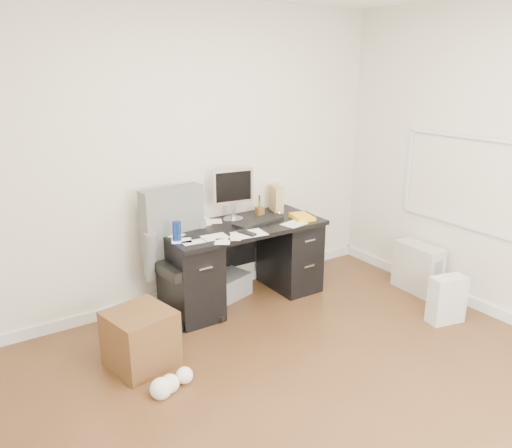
% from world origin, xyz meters
% --- Properties ---
extents(ground, '(4.00, 4.00, 0.00)m').
position_xyz_m(ground, '(0.00, 0.00, 0.00)').
color(ground, '#492E17').
rests_on(ground, ground).
extents(room_shell, '(4.02, 4.02, 2.71)m').
position_xyz_m(room_shell, '(0.03, 0.03, 1.66)').
color(room_shell, beige).
rests_on(room_shell, ground).
extents(desk, '(1.50, 0.70, 0.75)m').
position_xyz_m(desk, '(0.30, 1.65, 0.40)').
color(desk, black).
rests_on(desk, ground).
extents(loose_papers, '(1.10, 0.60, 0.00)m').
position_xyz_m(loose_papers, '(0.10, 1.60, 0.75)').
color(loose_papers, white).
rests_on(loose_papers, desk).
extents(lcd_monitor, '(0.42, 0.28, 0.50)m').
position_xyz_m(lcd_monitor, '(0.30, 1.82, 1.00)').
color(lcd_monitor, '#ABACB0').
rests_on(lcd_monitor, desk).
extents(keyboard, '(0.52, 0.25, 0.03)m').
position_xyz_m(keyboard, '(0.45, 1.61, 0.76)').
color(keyboard, black).
rests_on(keyboard, desk).
extents(computer_mouse, '(0.08, 0.08, 0.06)m').
position_xyz_m(computer_mouse, '(0.73, 1.68, 0.78)').
color(computer_mouse, '#ABACB0').
rests_on(computer_mouse, desk).
extents(travel_mug, '(0.10, 0.10, 0.16)m').
position_xyz_m(travel_mug, '(-0.39, 1.58, 0.83)').
color(travel_mug, '#16369A').
rests_on(travel_mug, desk).
extents(white_binder, '(0.14, 0.28, 0.31)m').
position_xyz_m(white_binder, '(-0.14, 1.91, 0.91)').
color(white_binder, white).
rests_on(white_binder, desk).
extents(magazine_file, '(0.17, 0.24, 0.26)m').
position_xyz_m(magazine_file, '(0.82, 1.84, 0.88)').
color(magazine_file, '#A2824E').
rests_on(magazine_file, desk).
extents(pen_cup, '(0.09, 0.09, 0.21)m').
position_xyz_m(pen_cup, '(0.59, 1.80, 0.85)').
color(pen_cup, '#553518').
rests_on(pen_cup, desk).
extents(yellow_book, '(0.23, 0.26, 0.04)m').
position_xyz_m(yellow_book, '(0.87, 1.49, 0.77)').
color(yellow_book, yellow).
rests_on(yellow_book, desk).
extents(paper_remote, '(0.31, 0.26, 0.02)m').
position_xyz_m(paper_remote, '(0.21, 1.39, 0.76)').
color(paper_remote, white).
rests_on(paper_remote, desk).
extents(office_chair, '(0.71, 0.71, 1.15)m').
position_xyz_m(office_chair, '(-0.30, 1.63, 0.57)').
color(office_chair, '#565956').
rests_on(office_chair, ground).
extents(pc_tower, '(0.23, 0.49, 0.48)m').
position_xyz_m(pc_tower, '(1.84, 0.86, 0.24)').
color(pc_tower, '#AFAB9E').
rests_on(pc_tower, ground).
extents(shopping_bag, '(0.35, 0.29, 0.42)m').
position_xyz_m(shopping_bag, '(1.54, 0.30, 0.21)').
color(shopping_bag, silver).
rests_on(shopping_bag, ground).
extents(wicker_basket, '(0.51, 0.51, 0.43)m').
position_xyz_m(wicker_basket, '(-0.92, 1.12, 0.22)').
color(wicker_basket, '#492E16').
rests_on(wicker_basket, ground).
extents(desk_printer, '(0.45, 0.41, 0.22)m').
position_xyz_m(desk_printer, '(0.22, 1.80, 0.11)').
color(desk_printer, slate).
rests_on(desk_printer, ground).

